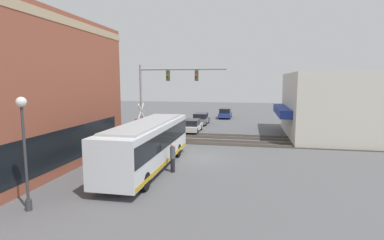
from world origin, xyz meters
TOP-DOWN VIEW (x-y plane):
  - ground_plane at (0.00, 0.00)m, footprint 120.00×120.00m
  - shop_building at (11.27, -11.86)m, footprint 12.37×9.98m
  - city_bus at (-3.38, 2.80)m, footprint 11.19×2.59m
  - traffic_signal_gantry at (3.78, 3.84)m, footprint 0.42×7.64m
  - crossing_signal at (3.19, 5.73)m, footprint 1.41×1.18m
  - streetlamp at (-10.45, 5.89)m, footprint 0.44×0.44m
  - rail_track_near at (6.00, 0.00)m, footprint 2.60×60.00m
  - rail_track_far at (9.20, 0.00)m, footprint 2.60×60.00m
  - parked_car_white at (11.37, 2.80)m, footprint 4.39×1.82m
  - parked_car_grey at (17.55, 2.80)m, footprint 4.62×1.82m
  - parked_car_blue at (24.98, 0.20)m, footprint 4.59×1.82m
  - pedestrian_near_bus at (-3.72, 1.06)m, footprint 0.34×0.34m

SIDE VIEW (x-z plane):
  - ground_plane at x=0.00m, z-range 0.00..0.00m
  - rail_track_near at x=6.00m, z-range -0.05..0.10m
  - rail_track_far at x=9.20m, z-range -0.05..0.10m
  - parked_car_white at x=11.37m, z-range -0.05..1.38m
  - parked_car_grey at x=17.55m, z-range -0.05..1.45m
  - parked_car_blue at x=24.98m, z-range -0.06..1.48m
  - pedestrian_near_bus at x=-3.72m, z-range 0.03..1.87m
  - city_bus at x=-3.38m, z-range 0.16..3.28m
  - crossing_signal at x=3.19m, z-range 0.39..4.20m
  - streetlamp at x=-10.45m, z-range 0.49..5.54m
  - shop_building at x=11.27m, z-range -0.01..6.53m
  - traffic_signal_gantry at x=3.78m, z-range 1.61..8.74m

